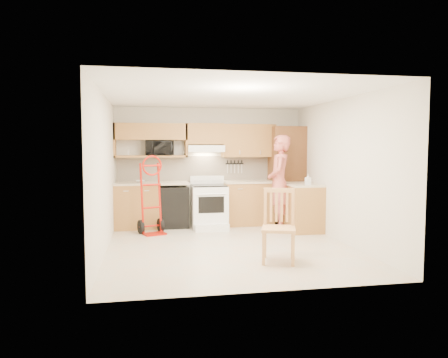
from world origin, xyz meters
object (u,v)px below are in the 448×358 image
object	(u,v)px
microwave	(159,148)
dining_chair	(279,226)
range	(209,203)
person	(279,183)
hand_truck	(152,199)

from	to	relation	value
microwave	dining_chair	distance (m)	3.69
range	person	bearing A→B (deg)	-16.64
microwave	range	world-z (taller)	microwave
person	dining_chair	world-z (taller)	person
range	hand_truck	world-z (taller)	hand_truck
microwave	hand_truck	xyz separation A→B (m)	(-0.16, -0.78, -0.97)
hand_truck	dining_chair	world-z (taller)	hand_truck
person	dining_chair	distance (m)	2.45
dining_chair	person	bearing A→B (deg)	90.58
hand_truck	person	bearing A→B (deg)	-19.93
microwave	dining_chair	bearing A→B (deg)	-63.73
microwave	dining_chair	xyz separation A→B (m)	(1.60, -3.13, -1.12)
range	person	world-z (taller)	person
range	dining_chair	size ratio (longest dim) A/B	1.00
microwave	range	bearing A→B (deg)	-24.25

